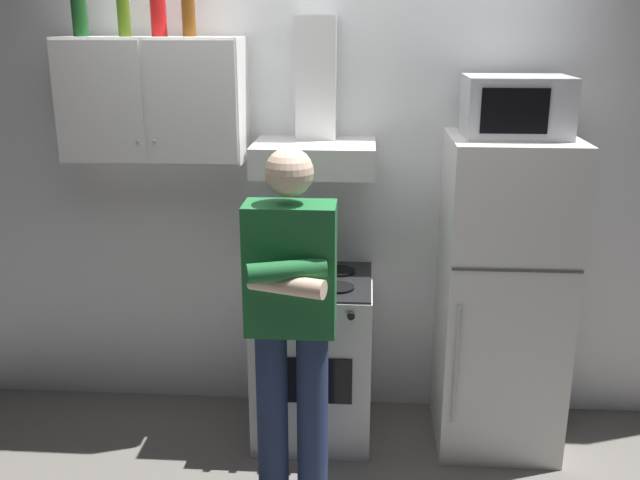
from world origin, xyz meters
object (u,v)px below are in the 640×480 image
object	(u,v)px
stove_oven	(314,356)
microwave	(516,106)
bottle_wine_green	(79,4)
bottle_soda_red	(158,6)
bottle_beer_brown	(188,9)
upper_cabinet	(155,99)
bottle_olive_oil	(123,12)
person_standing	(291,320)
refrigerator	(502,295)
range_hood	(315,132)

from	to	relation	value
stove_oven	microwave	bearing A→B (deg)	1.15
bottle_wine_green	stove_oven	bearing A→B (deg)	-5.07
stove_oven	bottle_soda_red	distance (m)	1.92
bottle_wine_green	bottle_soda_red	xyz separation A→B (m)	(0.38, 0.03, -0.01)
bottle_wine_green	bottle_beer_brown	distance (m)	0.52
microwave	upper_cabinet	bearing A→B (deg)	176.52
microwave	bottle_olive_oil	size ratio (longest dim) A/B	2.03
upper_cabinet	stove_oven	size ratio (longest dim) A/B	1.03
person_standing	bottle_wine_green	world-z (taller)	bottle_wine_green
bottle_wine_green	bottle_soda_red	distance (m)	0.38
stove_oven	refrigerator	bearing A→B (deg)	0.04
microwave	bottle_wine_green	size ratio (longest dim) A/B	1.55
refrigerator	microwave	world-z (taller)	microwave
upper_cabinet	person_standing	world-z (taller)	upper_cabinet
bottle_wine_green	bottle_soda_red	bearing A→B (deg)	3.99
upper_cabinet	refrigerator	distance (m)	2.00
bottle_wine_green	bottle_olive_oil	distance (m)	0.22
upper_cabinet	bottle_soda_red	distance (m)	0.44
stove_oven	bottle_olive_oil	distance (m)	1.96
range_hood	bottle_olive_oil	size ratio (longest dim) A/B	3.17
stove_oven	bottle_wine_green	world-z (taller)	bottle_wine_green
refrigerator	bottle_beer_brown	distance (m)	2.09
refrigerator	microwave	bearing A→B (deg)	90.90
range_hood	bottle_beer_brown	distance (m)	0.84
stove_oven	upper_cabinet	bearing A→B (deg)	171.10
bottle_olive_oil	microwave	bearing A→B (deg)	-2.85
bottle_wine_green	microwave	bearing A→B (deg)	-2.24
range_hood	bottle_olive_oil	xyz separation A→B (m)	(-0.92, -0.01, 0.56)
range_hood	bottle_olive_oil	distance (m)	1.08
stove_oven	person_standing	distance (m)	0.77
range_hood	bottle_beer_brown	xyz separation A→B (m)	(-0.61, 0.02, 0.58)
person_standing	bottle_beer_brown	xyz separation A→B (m)	(-0.56, 0.75, 1.28)
bottle_wine_green	bottle_olive_oil	world-z (taller)	bottle_wine_green
range_hood	bottle_soda_red	world-z (taller)	bottle_soda_red
bottle_soda_red	person_standing	bearing A→B (deg)	-46.13
range_hood	refrigerator	world-z (taller)	range_hood
upper_cabinet	refrigerator	bearing A→B (deg)	-4.07
upper_cabinet	microwave	distance (m)	1.75
bottle_beer_brown	bottle_soda_red	xyz separation A→B (m)	(-0.14, -0.02, 0.01)
refrigerator	microwave	xyz separation A→B (m)	(-0.00, 0.02, 0.94)
refrigerator	person_standing	bearing A→B (deg)	-148.77
microwave	bottle_beer_brown	distance (m)	1.63
bottle_olive_oil	bottle_wine_green	bearing A→B (deg)	-176.85
upper_cabinet	bottle_wine_green	xyz separation A→B (m)	(-0.33, -0.02, 0.45)
bottle_beer_brown	bottle_olive_oil	size ratio (longest dim) A/B	1.12
person_standing	bottle_wine_green	xyz separation A→B (m)	(-1.08, 0.71, 1.30)
range_hood	refrigerator	bearing A→B (deg)	-7.55
range_hood	bottle_olive_oil	world-z (taller)	bottle_olive_oil
range_hood	bottle_beer_brown	size ratio (longest dim) A/B	2.83
range_hood	refrigerator	size ratio (longest dim) A/B	0.47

